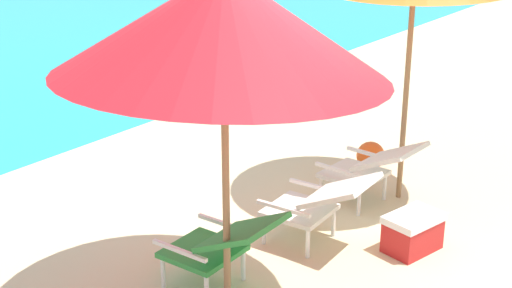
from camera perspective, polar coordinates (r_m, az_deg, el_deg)
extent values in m
plane|color=beige|center=(9.06, -17.12, 0.37)|extent=(40.00, 40.00, 0.00)
cube|color=#338E3D|center=(5.71, -4.02, -8.08)|extent=(0.54, 0.52, 0.04)
cube|color=#338E3D|center=(5.38, -1.07, -6.70)|extent=(0.54, 0.54, 0.27)
cylinder|color=white|center=(5.76, -7.03, -9.61)|extent=(0.04, 0.04, 0.26)
cylinder|color=white|center=(6.05, -4.20, -7.93)|extent=(0.04, 0.04, 0.26)
cylinder|color=white|center=(5.82, -0.97, -9.12)|extent=(0.04, 0.04, 0.26)
cube|color=white|center=(5.48, -5.81, -8.03)|extent=(0.05, 0.50, 0.03)
cube|color=white|center=(5.83, -2.42, -6.05)|extent=(0.05, 0.50, 0.03)
cube|color=silver|center=(6.32, 3.30, -5.01)|extent=(0.56, 0.54, 0.04)
cube|color=silver|center=(6.05, 6.35, -3.54)|extent=(0.56, 0.56, 0.27)
cylinder|color=white|center=(6.32, 0.61, -6.51)|extent=(0.04, 0.04, 0.26)
cylinder|color=white|center=(6.66, 2.68, -5.04)|extent=(0.04, 0.04, 0.26)
cylinder|color=white|center=(6.13, 3.93, -7.49)|extent=(0.04, 0.04, 0.26)
cylinder|color=white|center=(6.47, 5.88, -5.92)|extent=(0.04, 0.04, 0.26)
cube|color=white|center=(6.07, 2.08, -4.89)|extent=(0.07, 0.50, 0.03)
cube|color=white|center=(6.48, 4.49, -3.21)|extent=(0.07, 0.50, 0.03)
cube|color=silver|center=(7.07, 7.40, -2.25)|extent=(0.54, 0.52, 0.04)
cube|color=silver|center=(6.79, 10.08, -0.93)|extent=(0.54, 0.53, 0.27)
cylinder|color=white|center=(7.07, 4.94, -3.48)|extent=(0.04, 0.04, 0.26)
cylinder|color=white|center=(7.40, 6.92, -2.39)|extent=(0.04, 0.04, 0.26)
cylinder|color=white|center=(6.86, 7.79, -4.40)|extent=(0.04, 0.04, 0.26)
cylinder|color=white|center=(7.20, 9.70, -3.23)|extent=(0.04, 0.04, 0.26)
cube|color=white|center=(6.82, 6.24, -1.98)|extent=(0.05, 0.50, 0.03)
cube|color=white|center=(7.23, 8.57, -0.75)|extent=(0.05, 0.50, 0.03)
cylinder|color=olive|center=(5.07, -2.28, -4.20)|extent=(0.05, 0.05, 1.78)
cone|color=red|center=(4.69, -2.49, 9.11)|extent=(2.34, 2.30, 0.81)
cylinder|color=olive|center=(6.98, 11.26, 3.64)|extent=(0.05, 0.05, 2.03)
sphere|color=#EA5619|center=(7.88, 8.66, -0.87)|extent=(0.29, 0.29, 0.29)
cube|color=red|center=(6.36, 11.74, -6.81)|extent=(0.50, 0.38, 0.26)
cube|color=white|center=(6.29, 11.85, -5.51)|extent=(0.52, 0.41, 0.06)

